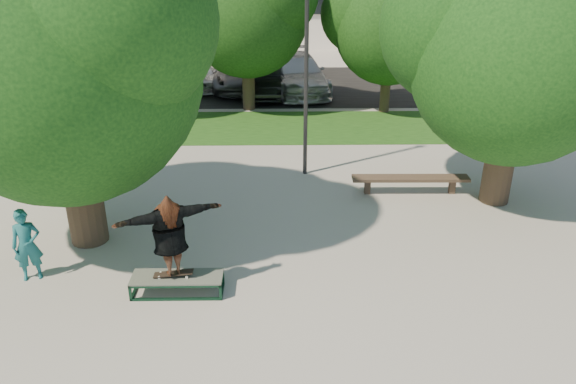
{
  "coord_description": "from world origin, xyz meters",
  "views": [
    {
      "loc": [
        0.24,
        -10.58,
        6.47
      ],
      "look_at": [
        0.42,
        0.6,
        1.39
      ],
      "focal_mm": 35.0,
      "sensor_mm": 36.0,
      "label": 1
    }
  ],
  "objects_px": {
    "lamppost": "(306,68)",
    "car_dark": "(262,77)",
    "tree_right": "(514,46)",
    "bench": "(410,179)",
    "bystander": "(27,245)",
    "car_grey": "(243,72)",
    "tree_left": "(56,48)",
    "car_silver_b": "(297,73)",
    "grind_box": "(178,284)",
    "car_silver_a": "(199,74)"
  },
  "relations": [
    {
      "from": "tree_left",
      "to": "bystander",
      "type": "distance_m",
      "value": 4.06
    },
    {
      "from": "tree_left",
      "to": "car_grey",
      "type": "distance_m",
      "value": 15.15
    },
    {
      "from": "bystander",
      "to": "car_silver_a",
      "type": "height_order",
      "value": "bystander"
    },
    {
      "from": "tree_left",
      "to": "car_dark",
      "type": "xyz_separation_m",
      "value": [
        3.79,
        13.3,
        -3.65
      ]
    },
    {
      "from": "car_dark",
      "to": "car_grey",
      "type": "distance_m",
      "value": 1.47
    },
    {
      "from": "grind_box",
      "to": "car_grey",
      "type": "distance_m",
      "value": 16.69
    },
    {
      "from": "lamppost",
      "to": "car_silver_b",
      "type": "distance_m",
      "value": 10.17
    },
    {
      "from": "grind_box",
      "to": "tree_right",
      "type": "bearing_deg",
      "value": 28.83
    },
    {
      "from": "grind_box",
      "to": "car_grey",
      "type": "relative_size",
      "value": 0.33
    },
    {
      "from": "tree_left",
      "to": "tree_right",
      "type": "xyz_separation_m",
      "value": [
        10.21,
        1.99,
        -0.33
      ]
    },
    {
      "from": "lamppost",
      "to": "grind_box",
      "type": "distance_m",
      "value": 7.39
    },
    {
      "from": "bystander",
      "to": "lamppost",
      "type": "bearing_deg",
      "value": 24.82
    },
    {
      "from": "bench",
      "to": "tree_right",
      "type": "bearing_deg",
      "value": -11.23
    },
    {
      "from": "tree_right",
      "to": "bystander",
      "type": "xyz_separation_m",
      "value": [
        -10.82,
        -3.67,
        -3.31
      ]
    },
    {
      "from": "car_silver_a",
      "to": "car_silver_b",
      "type": "bearing_deg",
      "value": -19.23
    },
    {
      "from": "tree_right",
      "to": "bench",
      "type": "bearing_deg",
      "value": 168.14
    },
    {
      "from": "lamppost",
      "to": "car_dark",
      "type": "relative_size",
      "value": 1.3
    },
    {
      "from": "car_dark",
      "to": "tree_right",
      "type": "bearing_deg",
      "value": -61.03
    },
    {
      "from": "tree_right",
      "to": "car_silver_b",
      "type": "xyz_separation_m",
      "value": [
        -4.86,
        11.81,
        -3.27
      ]
    },
    {
      "from": "tree_right",
      "to": "grind_box",
      "type": "relative_size",
      "value": 3.62
    },
    {
      "from": "tree_right",
      "to": "bench",
      "type": "relative_size",
      "value": 2.03
    },
    {
      "from": "bench",
      "to": "car_silver_b",
      "type": "relative_size",
      "value": 0.56
    },
    {
      "from": "grind_box",
      "to": "car_silver_a",
      "type": "bearing_deg",
      "value": 95.82
    },
    {
      "from": "car_silver_a",
      "to": "car_silver_b",
      "type": "xyz_separation_m",
      "value": [
        4.56,
        -0.6,
        0.14
      ]
    },
    {
      "from": "tree_right",
      "to": "lamppost",
      "type": "relative_size",
      "value": 1.07
    },
    {
      "from": "car_dark",
      "to": "car_grey",
      "type": "bearing_deg",
      "value": 129.89
    },
    {
      "from": "lamppost",
      "to": "grind_box",
      "type": "bearing_deg",
      "value": -114.44
    },
    {
      "from": "car_dark",
      "to": "car_silver_b",
      "type": "xyz_separation_m",
      "value": [
        1.56,
        0.5,
        0.05
      ]
    },
    {
      "from": "bystander",
      "to": "bench",
      "type": "height_order",
      "value": "bystander"
    },
    {
      "from": "car_silver_a",
      "to": "car_grey",
      "type": "distance_m",
      "value": 2.05
    },
    {
      "from": "lamppost",
      "to": "bench",
      "type": "relative_size",
      "value": 1.91
    },
    {
      "from": "car_silver_a",
      "to": "car_dark",
      "type": "xyz_separation_m",
      "value": [
        3.0,
        -1.1,
        0.09
      ]
    },
    {
      "from": "car_silver_a",
      "to": "tree_left",
      "type": "bearing_deg",
      "value": -104.91
    },
    {
      "from": "bench",
      "to": "car_silver_b",
      "type": "xyz_separation_m",
      "value": [
        -2.78,
        11.37,
        0.41
      ]
    },
    {
      "from": "car_grey",
      "to": "car_silver_b",
      "type": "xyz_separation_m",
      "value": [
        2.51,
        -0.62,
        0.07
      ]
    },
    {
      "from": "car_silver_b",
      "to": "tree_right",
      "type": "bearing_deg",
      "value": -76.51
    },
    {
      "from": "tree_left",
      "to": "car_dark",
      "type": "bearing_deg",
      "value": 74.09
    },
    {
      "from": "car_silver_a",
      "to": "car_dark",
      "type": "height_order",
      "value": "car_dark"
    },
    {
      "from": "tree_right",
      "to": "lamppost",
      "type": "xyz_separation_m",
      "value": [
        -4.92,
        1.92,
        -0.94
      ]
    },
    {
      "from": "bench",
      "to": "car_silver_b",
      "type": "bearing_deg",
      "value": 104.36
    },
    {
      "from": "bystander",
      "to": "tree_left",
      "type": "bearing_deg",
      "value": 51.46
    },
    {
      "from": "bench",
      "to": "car_silver_a",
      "type": "height_order",
      "value": "car_silver_a"
    },
    {
      "from": "car_grey",
      "to": "bystander",
      "type": "bearing_deg",
      "value": -103.47
    },
    {
      "from": "tree_right",
      "to": "bystander",
      "type": "height_order",
      "value": "tree_right"
    },
    {
      "from": "bystander",
      "to": "car_grey",
      "type": "height_order",
      "value": "bystander"
    },
    {
      "from": "bystander",
      "to": "bench",
      "type": "relative_size",
      "value": 0.49
    },
    {
      "from": "bystander",
      "to": "car_grey",
      "type": "bearing_deg",
      "value": 59.31
    },
    {
      "from": "bystander",
      "to": "bench",
      "type": "distance_m",
      "value": 9.66
    },
    {
      "from": "lamppost",
      "to": "car_grey",
      "type": "height_order",
      "value": "lamppost"
    },
    {
      "from": "car_silver_a",
      "to": "bystander",
      "type": "bearing_deg",
      "value": -106.74
    }
  ]
}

